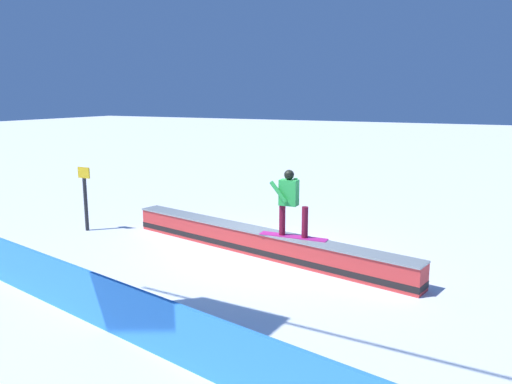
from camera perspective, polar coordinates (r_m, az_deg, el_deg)
The scene contains 5 objects.
ground_plane at distance 12.00m, azimuth 0.35°, elevation -7.02°, with size 120.00×120.00×0.00m, color white.
grind_box at distance 11.92m, azimuth 0.36°, elevation -5.78°, with size 7.83×2.14×0.59m.
snowboarder at distance 11.12m, azimuth 3.88°, elevation -0.96°, with size 1.57×0.44×1.50m.
safety_fence at distance 8.18m, azimuth -14.85°, elevation -12.84°, with size 9.11×0.06×0.90m, color #3087EA.
trail_marker at distance 14.60m, azimuth -18.71°, elevation -0.50°, with size 0.40×0.10×1.77m.
Camera 1 is at (-5.08, 10.23, 3.69)m, focal length 35.44 mm.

